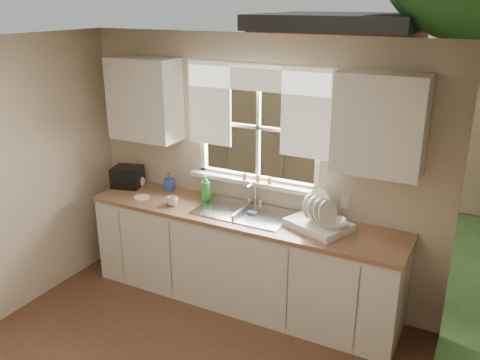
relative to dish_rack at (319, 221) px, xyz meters
The scene contains 19 objects.
room_walls 1.94m from the dish_rack, 112.40° to the right, with size 3.62×4.02×2.50m.
ceiling 2.41m from the dish_rack, 113.16° to the right, with size 3.60×4.00×0.02m, color silver.
window 0.94m from the dish_rack, 158.48° to the left, with size 1.38×0.16×1.06m.
curtains 1.23m from the dish_rack, 162.04° to the left, with size 1.50×0.03×0.81m.
base_cabinets 0.91m from the dish_rack, behind, with size 3.00×0.62×0.87m, color silver.
countertop 0.74m from the dish_rack, behind, with size 3.04×0.65×0.04m, color #8E6547.
upper_cabinet_left 2.08m from the dish_rack, behind, with size 0.70×0.33×0.80m, color silver.
upper_cabinet_right 0.97m from the dish_rack, 15.12° to the left, with size 0.70×0.33×0.80m, color silver.
wall_outlet 0.33m from the dish_rack, 61.60° to the left, with size 0.08×0.01×0.12m, color beige.
sill_jars 0.76m from the dish_rack, 161.95° to the left, with size 0.30×0.04×0.06m.
sink 0.75m from the dish_rack, behind, with size 0.88×0.52×0.40m.
dish_rack is the anchor object (origin of this frame).
bowl 0.15m from the dish_rack, 20.80° to the right, with size 0.23×0.23×0.06m, color white.
soap_bottle_a 1.20m from the dish_rack, behind, with size 0.10×0.10×0.27m, color green.
soap_bottle_b 1.67m from the dish_rack, behind, with size 0.09×0.09×0.19m, color #2F4DB1.
soap_bottle_c 2.04m from the dish_rack, behind, with size 0.12×0.12×0.15m, color beige.
saucer 1.80m from the dish_rack, behind, with size 0.15×0.15×0.01m, color white.
cup 1.42m from the dish_rack, behind, with size 0.11×0.11×0.09m, color beige.
black_appliance 2.13m from the dish_rack, behind, with size 0.29×0.25×0.21m, color black.
Camera 1 is at (1.98, -2.13, 2.77)m, focal length 38.00 mm.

